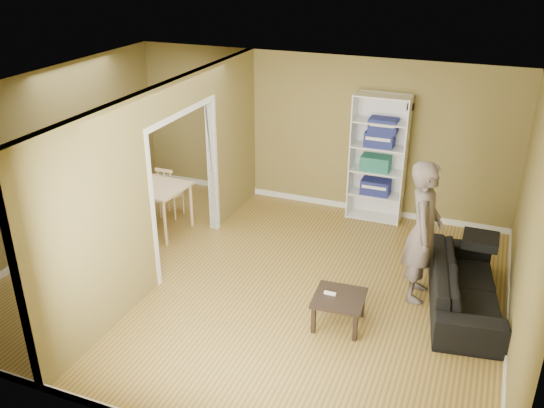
{
  "coord_description": "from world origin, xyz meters",
  "views": [
    {
      "loc": [
        2.71,
        -6.12,
        4.23
      ],
      "look_at": [
        0.2,
        0.2,
        1.1
      ],
      "focal_mm": 38.0,
      "sensor_mm": 36.0,
      "label": 1
    }
  ],
  "objects_px": {
    "coffee_table": "(339,301)",
    "chair_left": "(111,193)",
    "person": "(425,220)",
    "chair_far": "(171,191)",
    "dining_table": "(147,189)",
    "sofa": "(466,279)",
    "bookshelf": "(379,158)",
    "chair_near": "(130,216)"
  },
  "relations": [
    {
      "from": "coffee_table",
      "to": "chair_left",
      "type": "distance_m",
      "value": 4.46
    },
    {
      "from": "person",
      "to": "chair_left",
      "type": "relative_size",
      "value": 2.27
    },
    {
      "from": "coffee_table",
      "to": "chair_far",
      "type": "relative_size",
      "value": 0.66
    },
    {
      "from": "dining_table",
      "to": "sofa",
      "type": "bearing_deg",
      "value": -4.74
    },
    {
      "from": "coffee_table",
      "to": "dining_table",
      "type": "relative_size",
      "value": 0.48
    },
    {
      "from": "sofa",
      "to": "chair_far",
      "type": "xyz_separation_m",
      "value": [
        -4.78,
        0.94,
        0.05
      ]
    },
    {
      "from": "bookshelf",
      "to": "chair_far",
      "type": "relative_size",
      "value": 2.33
    },
    {
      "from": "chair_left",
      "to": "chair_near",
      "type": "distance_m",
      "value": 0.95
    },
    {
      "from": "chair_left",
      "to": "chair_near",
      "type": "relative_size",
      "value": 1.05
    },
    {
      "from": "bookshelf",
      "to": "coffee_table",
      "type": "distance_m",
      "value": 3.21
    },
    {
      "from": "coffee_table",
      "to": "dining_table",
      "type": "distance_m",
      "value": 3.77
    },
    {
      "from": "person",
      "to": "bookshelf",
      "type": "bearing_deg",
      "value": 23.4
    },
    {
      "from": "sofa",
      "to": "chair_near",
      "type": "xyz_separation_m",
      "value": [
        -4.84,
        -0.13,
        0.06
      ]
    },
    {
      "from": "dining_table",
      "to": "chair_left",
      "type": "bearing_deg",
      "value": 177.09
    },
    {
      "from": "sofa",
      "to": "bookshelf",
      "type": "distance_m",
      "value": 2.78
    },
    {
      "from": "person",
      "to": "bookshelf",
      "type": "height_order",
      "value": "person"
    },
    {
      "from": "chair_near",
      "to": "coffee_table",
      "type": "bearing_deg",
      "value": -22.11
    },
    {
      "from": "bookshelf",
      "to": "dining_table",
      "type": "bearing_deg",
      "value": -151.5
    },
    {
      "from": "dining_table",
      "to": "bookshelf",
      "type": "bearing_deg",
      "value": 28.5
    },
    {
      "from": "sofa",
      "to": "person",
      "type": "xyz_separation_m",
      "value": [
        -0.58,
        0.03,
        0.69
      ]
    },
    {
      "from": "dining_table",
      "to": "chair_left",
      "type": "distance_m",
      "value": 0.76
    },
    {
      "from": "bookshelf",
      "to": "chair_far",
      "type": "xyz_separation_m",
      "value": [
        -3.17,
        -1.23,
        -0.59
      ]
    },
    {
      "from": "person",
      "to": "dining_table",
      "type": "relative_size",
      "value": 1.78
    },
    {
      "from": "bookshelf",
      "to": "sofa",
      "type": "bearing_deg",
      "value": -53.47
    },
    {
      "from": "coffee_table",
      "to": "chair_left",
      "type": "xyz_separation_m",
      "value": [
        -4.23,
        1.4,
        0.15
      ]
    },
    {
      "from": "person",
      "to": "chair_near",
      "type": "relative_size",
      "value": 2.39
    },
    {
      "from": "chair_far",
      "to": "coffee_table",
      "type": "bearing_deg",
      "value": 150.29
    },
    {
      "from": "chair_far",
      "to": "person",
      "type": "bearing_deg",
      "value": 167.09
    },
    {
      "from": "dining_table",
      "to": "chair_near",
      "type": "distance_m",
      "value": 0.58
    },
    {
      "from": "bookshelf",
      "to": "chair_left",
      "type": "xyz_separation_m",
      "value": [
        -3.98,
        -1.73,
        -0.56
      ]
    },
    {
      "from": "person",
      "to": "dining_table",
      "type": "height_order",
      "value": "person"
    },
    {
      "from": "chair_near",
      "to": "dining_table",
      "type": "bearing_deg",
      "value": 83.77
    },
    {
      "from": "person",
      "to": "chair_near",
      "type": "bearing_deg",
      "value": 90.04
    },
    {
      "from": "chair_near",
      "to": "chair_far",
      "type": "relative_size",
      "value": 1.02
    },
    {
      "from": "person",
      "to": "chair_near",
      "type": "xyz_separation_m",
      "value": [
        -4.25,
        -0.17,
        -0.63
      ]
    },
    {
      "from": "bookshelf",
      "to": "coffee_table",
      "type": "relative_size",
      "value": 3.52
    },
    {
      "from": "bookshelf",
      "to": "dining_table",
      "type": "distance_m",
      "value": 3.72
    },
    {
      "from": "sofa",
      "to": "chair_far",
      "type": "distance_m",
      "value": 4.87
    },
    {
      "from": "sofa",
      "to": "dining_table",
      "type": "height_order",
      "value": "sofa"
    },
    {
      "from": "dining_table",
      "to": "chair_left",
      "type": "relative_size",
      "value": 1.27
    },
    {
      "from": "person",
      "to": "chair_far",
      "type": "height_order",
      "value": "person"
    },
    {
      "from": "chair_near",
      "to": "sofa",
      "type": "bearing_deg",
      "value": -7.21
    }
  ]
}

